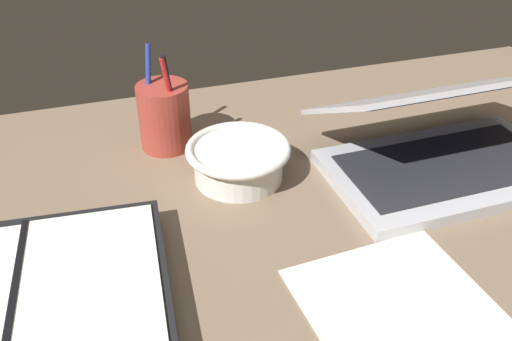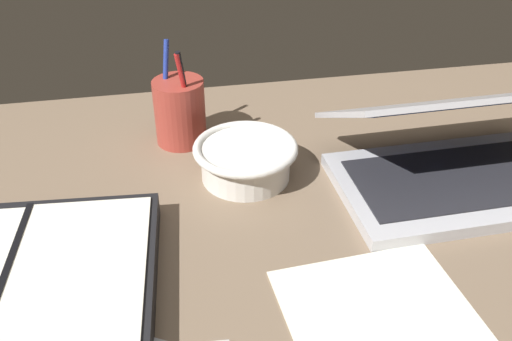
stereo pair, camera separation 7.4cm
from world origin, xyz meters
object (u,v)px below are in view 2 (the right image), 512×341
laptop (457,155)px  bowl (246,159)px  pen_cup (180,111)px  planner (11,281)px

laptop → bowl: 30.53cm
bowl → pen_cup: bearing=124.0°
pen_cup → planner: size_ratio=0.48×
bowl → pen_cup: (-8.44, 12.52, 2.30)cm
planner → bowl: bearing=35.6°
laptop → planner: 61.09cm
pen_cup → laptop: bearing=-27.0°
laptop → planner: size_ratio=1.03×
bowl → planner: bowl is taller
bowl → pen_cup: pen_cup is taller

